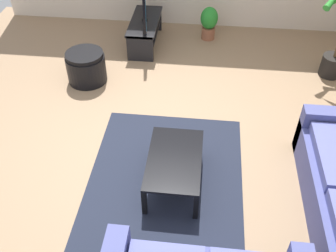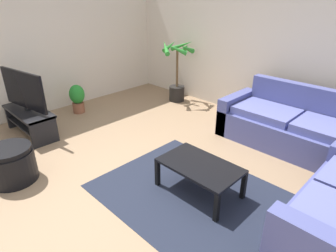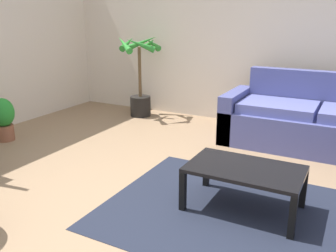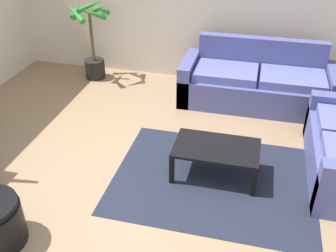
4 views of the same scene
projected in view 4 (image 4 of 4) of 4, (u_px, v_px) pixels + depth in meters
The scene contains 5 objects.
ground_plane at pixel (138, 187), 4.21m from camera, with size 6.60×6.60×0.00m, color #937556.
couch_main at pixel (257, 84), 5.71m from camera, with size 2.24×0.90×0.90m.
coffee_table at pixel (216, 150), 4.23m from camera, with size 0.93×0.57×0.38m.
area_rug at pixel (213, 179), 4.32m from camera, with size 2.20×1.70×0.01m, color #1E2333.
potted_palm at pixel (93, 44), 6.33m from camera, with size 0.71×0.75×1.28m.
Camera 4 is at (1.10, -3.06, 2.78)m, focal length 41.36 mm.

